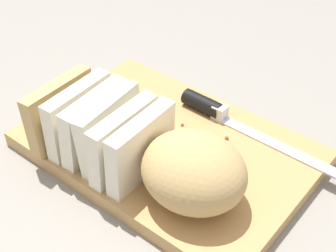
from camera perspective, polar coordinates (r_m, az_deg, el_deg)
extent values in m
plane|color=gray|center=(0.71, 0.00, -3.34)|extent=(3.00, 3.00, 0.00)
cube|color=tan|center=(0.70, 0.00, -2.64)|extent=(0.41, 0.28, 0.02)
ellipsoid|color=tan|center=(0.59, 3.08, -5.44)|extent=(0.15, 0.13, 0.09)
cube|color=#F2E8CC|center=(0.62, -3.21, -2.69)|extent=(0.03, 0.12, 0.09)
cube|color=#F2E8CC|center=(0.63, -5.33, -1.77)|extent=(0.03, 0.12, 0.09)
cube|color=#F2E8CC|center=(0.65, -6.86, -0.48)|extent=(0.04, 0.12, 0.09)
cube|color=#F2E8CC|center=(0.66, -8.78, 0.36)|extent=(0.04, 0.12, 0.09)
cube|color=#F2E8CC|center=(0.68, -10.54, 1.21)|extent=(0.03, 0.12, 0.09)
cube|color=tan|center=(0.69, -12.63, 1.72)|extent=(0.03, 0.12, 0.09)
cube|color=silver|center=(0.70, 13.42, -2.52)|extent=(0.22, 0.02, 0.00)
cylinder|color=black|center=(0.75, 4.13, 2.69)|extent=(0.07, 0.03, 0.03)
cube|color=silver|center=(0.74, 6.20, 1.62)|extent=(0.02, 0.02, 0.02)
sphere|color=#996633|center=(0.70, 0.60, -1.21)|extent=(0.01, 0.01, 0.01)
sphere|color=#996633|center=(0.70, 7.02, -1.41)|extent=(0.01, 0.01, 0.01)
sphere|color=#996633|center=(0.72, 1.71, 0.19)|extent=(0.00, 0.00, 0.00)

